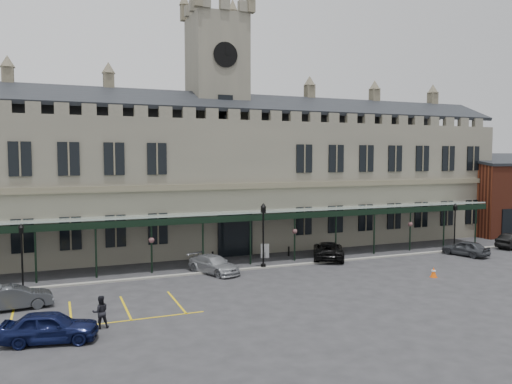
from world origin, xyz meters
name	(u,v)px	position (x,y,z in m)	size (l,w,h in m)	color
ground	(289,285)	(0.00, 0.00, 0.00)	(140.00, 140.00, 0.00)	#28282B
station_building	(218,181)	(0.00, 15.91, 6.47)	(60.00, 10.36, 17.30)	#615D51
clock_tower	(217,111)	(0.00, 16.00, 13.11)	(5.60, 5.60, 24.80)	#615D51
canopy	(249,235)	(0.00, 7.46, 2.40)	(50.00, 4.10, 4.30)	#8C9E93
brick_annex	(503,196)	(34.00, 12.97, 4.16)	(12.40, 8.36, 9.23)	#5E2416
kerb	(258,268)	(0.00, 5.50, 0.06)	(60.00, 0.40, 0.12)	gray
parking_markings	(71,316)	(-14.00, -1.50, 0.00)	(16.00, 6.00, 0.01)	gold
tree_behind_mid	(259,123)	(8.00, 25.00, 12.81)	(6.00, 6.00, 16.00)	#332314
tree_behind_right	(372,126)	(24.00, 25.00, 12.81)	(6.00, 6.00, 16.00)	#332314
lamp_post_left	(22,251)	(-16.73, 5.13, 2.65)	(0.42, 0.42, 4.47)	black
lamp_post_mid	(263,230)	(0.44, 5.55, 3.06)	(0.49, 0.49, 5.17)	black
lamp_post_right	(455,223)	(19.62, 5.39, 2.67)	(0.43, 0.43, 4.50)	black
traffic_cone	(434,272)	(10.77, -1.86, 0.37)	(0.47, 0.47, 0.75)	#FF5708
sign_board	(265,251)	(2.12, 9.18, 0.60)	(0.70, 0.28, 1.24)	black
bollard_left	(213,257)	(-2.66, 9.03, 0.47)	(0.17, 0.17, 0.94)	black
bollard_right	(289,251)	(4.40, 9.16, 0.42)	(0.15, 0.15, 0.84)	black
car_left_a	(50,327)	(-15.00, -5.22, 0.74)	(1.76, 4.37, 1.49)	#0C1338
car_left_b	(14,297)	(-16.96, 1.10, 0.68)	(1.45, 4.16, 1.37)	#35383C
car_taxi	(214,264)	(-3.69, 5.34, 0.67)	(1.88, 4.62, 1.34)	#9C9FA4
car_van	(328,250)	(7.00, 6.76, 0.74)	(2.47, 5.36, 1.49)	black
car_right_a	(466,248)	(19.00, 3.41, 0.69)	(1.62, 4.02, 1.37)	#35383C
person_b	(100,312)	(-12.63, -4.08, 0.85)	(0.82, 0.64, 1.69)	black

